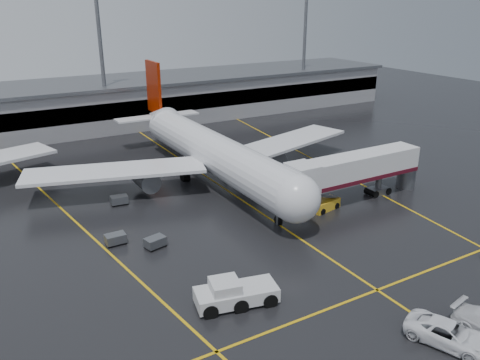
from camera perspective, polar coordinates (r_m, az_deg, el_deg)
ground at (r=59.41m, az=0.70°, el=-2.70°), size 220.00×220.00×0.00m
apron_line_centre at (r=59.41m, az=0.70°, el=-2.69°), size 0.25×90.00×0.02m
apron_line_stop at (r=44.15m, az=15.82°, el=-12.33°), size 60.00×0.25×0.02m
apron_line_left at (r=62.02m, az=-20.40°, el=-3.02°), size 9.99×69.35×0.02m
apron_line_right at (r=76.81m, az=8.46°, el=2.52°), size 7.57×69.64×0.02m
terminal at (r=100.71m, az=-13.55°, el=8.98°), size 122.00×19.00×8.60m
light_mast_mid at (r=92.27m, az=-16.00°, el=14.16°), size 3.00×1.20×25.45m
light_mast_right at (r=112.30m, az=7.59°, el=15.73°), size 3.00×1.20×25.45m
main_airliner at (r=65.99m, az=-3.60°, el=3.54°), size 48.80×45.60×14.10m
jet_bridge at (r=60.34m, az=13.43°, el=1.10°), size 19.90×3.40×6.05m
pushback_tractor at (r=40.38m, az=-0.71°, el=-13.22°), size 7.11×4.14×2.39m
belt_loader at (r=58.25m, az=9.93°, el=-2.86°), size 4.12×2.46×2.45m
service_van_a at (r=39.42m, az=23.36°, el=-16.28°), size 4.87×6.73×1.70m
baggage_cart_a at (r=49.56m, az=-9.94°, el=-7.17°), size 2.25×1.73×1.12m
baggage_cart_b at (r=51.05m, az=-14.42°, el=-6.68°), size 2.01×1.31×1.12m
baggage_cart_c at (r=60.50m, az=-14.01°, el=-2.26°), size 2.11×1.48×1.12m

